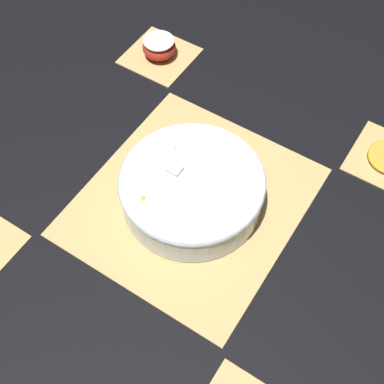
# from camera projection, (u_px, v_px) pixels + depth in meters

# --- Properties ---
(ground_plane) EXTENTS (6.00, 6.00, 0.00)m
(ground_plane) POSITION_uv_depth(u_px,v_px,m) (192.00, 202.00, 1.08)
(ground_plane) COLOR black
(bamboo_mat_center) EXTENTS (0.45, 0.41, 0.01)m
(bamboo_mat_center) POSITION_uv_depth(u_px,v_px,m) (192.00, 201.00, 1.08)
(bamboo_mat_center) COLOR tan
(bamboo_mat_center) RESTS_ON ground_plane
(coaster_mat_near_left) EXTENTS (0.16, 0.16, 0.01)m
(coaster_mat_near_left) POSITION_uv_depth(u_px,v_px,m) (160.00, 55.00, 1.31)
(coaster_mat_near_left) COLOR tan
(coaster_mat_near_left) RESTS_ON ground_plane
(fruit_salad_bowl) EXTENTS (0.28, 0.28, 0.08)m
(fruit_salad_bowl) POSITION_uv_depth(u_px,v_px,m) (192.00, 189.00, 1.04)
(fruit_salad_bowl) COLOR silver
(fruit_salad_bowl) RESTS_ON bamboo_mat_center
(apple_half) EXTENTS (0.08, 0.08, 0.04)m
(apple_half) POSITION_uv_depth(u_px,v_px,m) (159.00, 47.00, 1.29)
(apple_half) COLOR #B72D23
(apple_half) RESTS_ON coaster_mat_near_left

